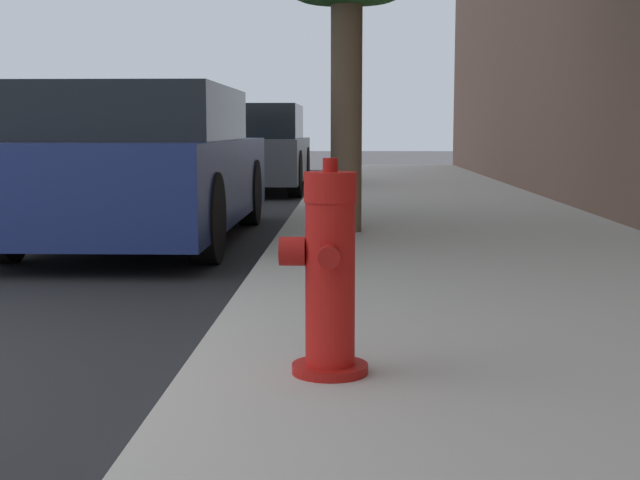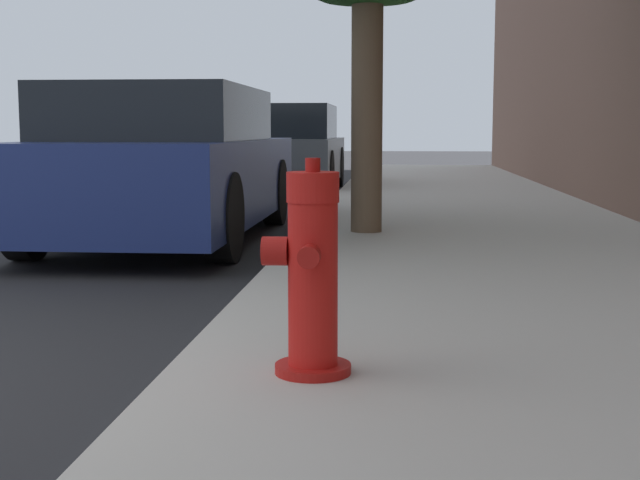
# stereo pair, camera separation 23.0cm
# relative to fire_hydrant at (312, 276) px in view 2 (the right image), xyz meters

# --- Properties ---
(sidewalk_slab) EXTENTS (3.21, 40.00, 0.14)m
(sidewalk_slab) POSITION_rel_fire_hydrant_xyz_m (1.05, -0.39, -0.43)
(sidewalk_slab) COLOR #B7B2A8
(sidewalk_slab) RESTS_ON ground_plane
(fire_hydrant) EXTENTS (0.33, 0.34, 0.79)m
(fire_hydrant) POSITION_rel_fire_hydrant_xyz_m (0.00, 0.00, 0.00)
(fire_hydrant) COLOR #A91511
(fire_hydrant) RESTS_ON sidewalk_slab
(parked_car_near) EXTENTS (1.79, 4.57, 1.41)m
(parked_car_near) POSITION_rel_fire_hydrant_xyz_m (-1.82, 4.94, 0.20)
(parked_car_near) COLOR navy
(parked_car_near) RESTS_ON ground_plane
(parked_car_mid) EXTENTS (1.78, 3.87, 1.43)m
(parked_car_mid) POSITION_rel_fire_hydrant_xyz_m (-1.58, 11.57, 0.19)
(parked_car_mid) COLOR #4C5156
(parked_car_mid) RESTS_ON ground_plane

